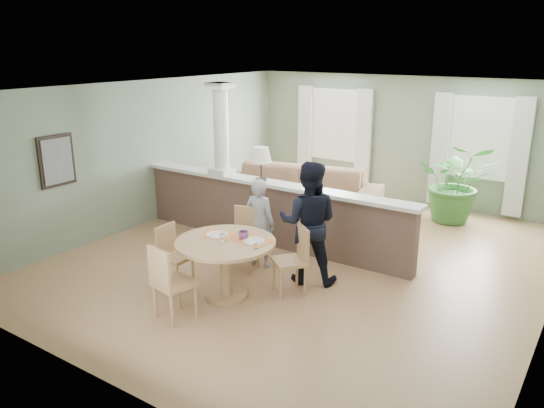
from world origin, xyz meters
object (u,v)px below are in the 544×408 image
Objects in this scene: sofa at (294,194)px; chair_side at (172,253)px; child_person at (260,223)px; chair_far_man at (295,257)px; man_person at (309,223)px; chair_near at (169,280)px; houseplant at (456,182)px; chair_far_boy at (245,235)px; dining_table at (226,252)px.

chair_side is (0.18, -3.62, 0.00)m from sofa.
chair_far_man is at bearing 148.99° from child_person.
child_person is 0.78× the size of man_person.
child_person is at bearing -167.89° from chair_far_man.
chair_near is at bearing -138.30° from chair_side.
sofa is 4.49m from chair_near.
chair_far_boy is at bearing -116.58° from houseplant.
chair_side is (-0.89, -0.12, -0.16)m from dining_table.
sofa is 3.62m from chair_side.
dining_table is at bearing -96.72° from chair_far_man.
houseplant is 4.55m from chair_far_boy.
chair_side is 1.99m from man_person.
man_person reaches higher than chair_near.
chair_near is (-0.86, -1.55, 0.02)m from chair_far_man.
dining_table is 1.36× the size of chair_near.
chair_near is (-0.18, -0.91, -0.10)m from dining_table.
dining_table is 1.02m from chair_far_boy.
chair_near reaches higher than chair_far_boy.
child_person reaches higher than chair_near.
houseplant reaches higher than chair_far_man.
chair_near is 0.71× the size of child_person.
chair_side is at bearing 15.89° from man_person.
man_person is (0.65, 1.07, 0.24)m from dining_table.
child_person is (-1.89, -3.86, -0.08)m from houseplant.
chair_side is (-0.71, 0.78, -0.06)m from chair_near.
sofa is 2.51m from child_person.
chair_far_boy is at bearing 112.57° from dining_table.
sofa reaches higher than chair_far_boy.
child_person is (0.14, 0.20, 0.17)m from chair_far_boy.
man_person is at bearing -67.34° from sofa.
child_person is at bearing -27.60° from chair_side.
dining_table is at bearing -82.51° from chair_side.
dining_table is 1.42× the size of chair_far_man.
chair_far_man is at bearing -108.51° from chair_near.
chair_side is (-0.50, -1.06, -0.04)m from chair_far_boy.
chair_far_boy is (-2.03, -4.06, -0.26)m from houseplant.
chair_far_boy is at bearing -87.72° from sofa.
chair_far_man reaches higher than dining_table.
houseplant is at bearing -26.77° from chair_side.
man_person reaches higher than child_person.
sofa is 3.12m from houseplant.
sofa is 3.48× the size of chair_far_boy.
sofa is at bearing 88.59° from chair_far_boy.
chair_near is at bearing -91.22° from sofa.
man_person reaches higher than sofa.
chair_near is (-1.83, -5.90, -0.24)m from houseplant.
chair_side is at bearing 59.63° from child_person.
dining_table is 1.52× the size of chair_side.
dining_table is 0.96× the size of child_person.
chair_far_boy is 1.17m from chair_side.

